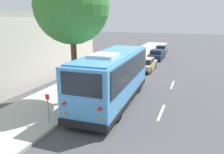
{
  "coord_description": "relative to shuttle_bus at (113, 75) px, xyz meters",
  "views": [
    {
      "loc": [
        -11.15,
        -4.71,
        5.22
      ],
      "look_at": [
        2.77,
        0.66,
        1.3
      ],
      "focal_mm": 35.0,
      "sensor_mm": 36.0,
      "label": 1
    }
  ],
  "objects": [
    {
      "name": "parked_sedan_gray",
      "position": [
        22.86,
        0.46,
        -1.22
      ],
      "size": [
        4.22,
        1.78,
        1.31
      ],
      "rotation": [
        0.0,
        0.0,
        0.03
      ],
      "color": "slate",
      "rests_on": "ground"
    },
    {
      "name": "street_tree",
      "position": [
        -0.92,
        2.18,
        4.44
      ],
      "size": [
        4.4,
        4.4,
        8.68
      ],
      "color": "brown",
      "rests_on": "sidewalk_slab"
    },
    {
      "name": "sign_post_near",
      "position": [
        -4.2,
        1.9,
        -0.9
      ],
      "size": [
        0.06,
        0.22,
        1.51
      ],
      "color": "gray",
      "rests_on": "sidewalk_slab"
    },
    {
      "name": "sign_post_far",
      "position": [
        -2.72,
        1.9,
        -0.96
      ],
      "size": [
        0.06,
        0.22,
        1.39
      ],
      "color": "gray",
      "rests_on": "sidewalk_slab"
    },
    {
      "name": "parked_sedan_navy",
      "position": [
        17.05,
        0.16,
        -1.21
      ],
      "size": [
        4.55,
        1.78,
        1.33
      ],
      "rotation": [
        0.0,
        0.0,
        -0.0
      ],
      "color": "#19234C",
      "rests_on": "ground"
    },
    {
      "name": "shuttle_bus",
      "position": [
        0.0,
        0.0,
        0.0
      ],
      "size": [
        9.15,
        3.05,
        3.4
      ],
      "rotation": [
        0.0,
        0.0,
        0.04
      ],
      "color": "#4C93D1",
      "rests_on": "ground"
    },
    {
      "name": "lane_stripe_ahead",
      "position": [
        5.48,
        -3.21,
        -1.82
      ],
      "size": [
        2.4,
        0.14,
        0.01
      ],
      "primitive_type": "cube",
      "color": "silver",
      "rests_on": "ground"
    },
    {
      "name": "ground_plane",
      "position": [
        -1.41,
        -0.06,
        -1.82
      ],
      "size": [
        160.0,
        160.0,
        0.0
      ],
      "primitive_type": "plane",
      "color": "#474749"
    },
    {
      "name": "parked_sedan_tan",
      "position": [
        10.07,
        0.12,
        -1.22
      ],
      "size": [
        4.62,
        1.83,
        1.3
      ],
      "rotation": [
        0.0,
        0.0,
        0.01
      ],
      "color": "tan",
      "rests_on": "ground"
    },
    {
      "name": "sidewalk_slab",
      "position": [
        -1.41,
        3.59,
        -1.75
      ],
      "size": [
        80.0,
        4.15,
        0.15
      ],
      "primitive_type": "cube",
      "color": "#B2AFA8",
      "rests_on": "ground"
    },
    {
      "name": "lane_stripe_mid",
      "position": [
        -0.52,
        -3.21,
        -1.82
      ],
      "size": [
        2.4,
        0.14,
        0.01
      ],
      "primitive_type": "cube",
      "color": "silver",
      "rests_on": "ground"
    },
    {
      "name": "curb_strip",
      "position": [
        -1.41,
        1.44,
        -1.75
      ],
      "size": [
        80.0,
        0.14,
        0.15
      ],
      "primitive_type": "cube",
      "color": "#9D9A94",
      "rests_on": "ground"
    },
    {
      "name": "building_backdrop",
      "position": [
        2.18,
        11.01,
        0.89
      ],
      "size": [
        17.66,
        8.44,
        5.81
      ],
      "color": "beige",
      "rests_on": "ground"
    }
  ]
}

